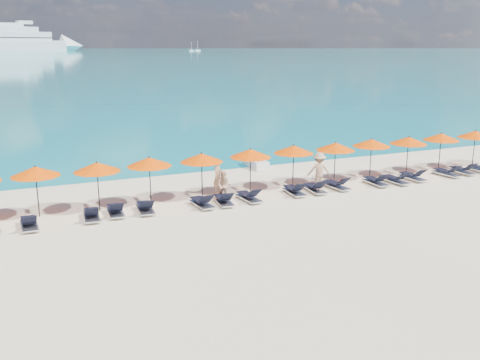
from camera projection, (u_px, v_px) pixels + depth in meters
name	position (u px, v px, depth m)	size (l,w,h in m)	color
ground	(268.00, 224.00, 22.20)	(1400.00, 1400.00, 0.00)	beige
sea	(16.00, 51.00, 610.85)	(1600.00, 1300.00, 0.01)	#1FA9B2
cruise_ship	(17.00, 41.00, 555.67)	(146.76, 66.91, 40.82)	silver
sailboat_near	(191.00, 50.00, 587.39)	(5.32, 1.77, 9.75)	silver
sailboat_far	(198.00, 50.00, 597.23)	(6.11, 2.04, 11.19)	silver
jetski	(256.00, 162.00, 32.34)	(0.92, 2.23, 0.78)	white
beachgoer_a	(218.00, 177.00, 26.58)	(0.63, 0.41, 1.73)	tan
beachgoer_b	(224.00, 186.00, 25.41)	(0.70, 0.40, 1.43)	tan
beachgoer_c	(319.00, 170.00, 27.57)	(1.21, 0.56, 1.88)	tan
umbrella_3	(35.00, 171.00, 22.70)	(2.10, 2.10, 2.28)	black
umbrella_4	(97.00, 167.00, 23.51)	(2.10, 2.10, 2.28)	black
umbrella_5	(149.00, 162.00, 24.56)	(2.10, 2.10, 2.28)	black
umbrella_6	(202.00, 158.00, 25.44)	(2.10, 2.10, 2.28)	black
umbrella_7	(250.00, 153.00, 26.50)	(2.10, 2.10, 2.28)	black
umbrella_8	(294.00, 149.00, 27.46)	(2.10, 2.10, 2.28)	black
umbrella_9	(336.00, 147.00, 28.23)	(2.10, 2.10, 2.28)	black
umbrella_10	(372.00, 143.00, 29.29)	(2.10, 2.10, 2.28)	black
umbrella_11	(409.00, 140.00, 30.02)	(2.10, 2.10, 2.28)	black
umbrella_12	(441.00, 137.00, 31.19)	(2.10, 2.10, 2.28)	black
umbrella_13	(476.00, 134.00, 32.10)	(2.10, 2.10, 2.28)	black
lounger_5	(29.00, 223.00, 21.63)	(0.68, 1.72, 0.66)	silver
lounger_6	(92.00, 214.00, 22.73)	(0.75, 1.74, 0.66)	silver
lounger_7	(115.00, 210.00, 23.30)	(0.70, 1.73, 0.66)	silver
lounger_8	(145.00, 207.00, 23.70)	(0.72, 1.73, 0.66)	silver
lounger_9	(202.00, 202.00, 24.48)	(0.77, 1.75, 0.66)	silver
lounger_10	(224.00, 200.00, 24.87)	(0.78, 1.75, 0.66)	silver
lounger_11	(249.00, 196.00, 25.42)	(0.78, 1.75, 0.66)	silver
lounger_12	(294.00, 190.00, 26.49)	(0.72, 1.74, 0.66)	silver
lounger_13	(315.00, 188.00, 26.92)	(0.76, 1.75, 0.66)	silver
lounger_14	(337.00, 185.00, 27.54)	(0.78, 1.75, 0.66)	silver
lounger_15	(376.00, 181.00, 28.30)	(0.68, 1.72, 0.66)	silver
lounger_16	(396.00, 179.00, 28.63)	(0.75, 1.74, 0.66)	silver
lounger_17	(413.00, 176.00, 29.32)	(0.72, 1.73, 0.66)	silver
lounger_18	(447.00, 172.00, 30.23)	(0.77, 1.75, 0.66)	silver
lounger_19	(462.00, 170.00, 30.75)	(0.64, 1.71, 0.66)	silver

